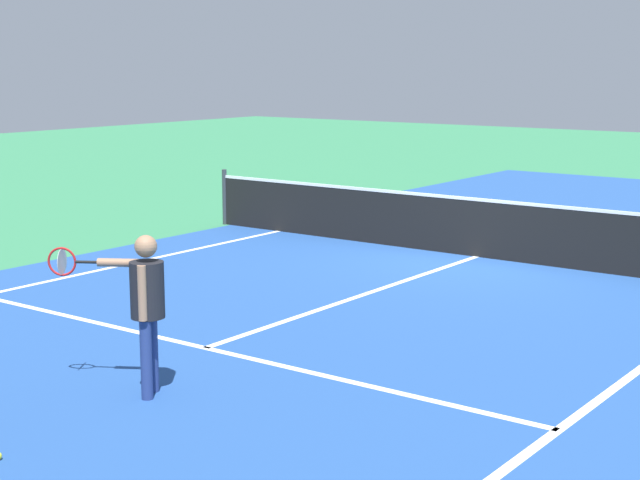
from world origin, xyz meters
name	(u,v)px	position (x,y,z in m)	size (l,w,h in m)	color
ground_plane	(476,257)	(0.00, 0.00, 0.00)	(60.00, 60.00, 0.00)	#337F51
court_surface_inbounds	(476,257)	(0.00, 0.00, 0.00)	(10.62, 24.40, 0.00)	#234C93
line_sideline_left	(10,290)	(-4.11, -5.95, 0.00)	(0.10, 11.89, 0.01)	white
line_sideline_right	(579,415)	(4.11, -5.95, 0.00)	(0.10, 11.89, 0.01)	white
line_service_near	(205,348)	(0.00, -6.40, 0.00)	(8.22, 0.10, 0.01)	white
line_center_service	(367,294)	(0.00, -3.20, 0.00)	(0.10, 6.40, 0.01)	white
net	(477,227)	(0.00, 0.00, 0.49)	(10.99, 0.09, 1.07)	#33383D
player_near	(144,297)	(0.61, -7.85, 0.95)	(1.12, 0.59, 1.54)	navy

